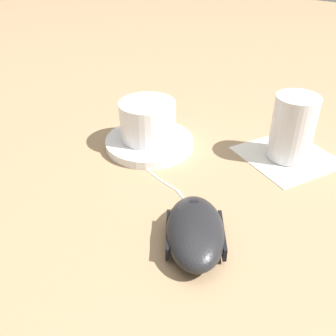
{
  "coord_description": "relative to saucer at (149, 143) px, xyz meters",
  "views": [
    {
      "loc": [
        0.39,
        0.21,
        0.31
      ],
      "look_at": [
        0.05,
        -0.03,
        0.03
      ],
      "focal_mm": 40.0,
      "sensor_mm": 36.0,
      "label": 1
    }
  ],
  "objects": [
    {
      "name": "mouse_cable",
      "position": [
        0.06,
        0.04,
        -0.01
      ],
      "size": [
        0.08,
        0.21,
        0.0
      ],
      "color": "white",
      "rests_on": "ground"
    },
    {
      "name": "saucer",
      "position": [
        0.0,
        0.0,
        0.0
      ],
      "size": [
        0.14,
        0.14,
        0.01
      ],
      "primitive_type": "cylinder",
      "color": "white",
      "rests_on": "ground"
    },
    {
      "name": "coffee_cup",
      "position": [
        -0.01,
        -0.01,
        0.04
      ],
      "size": [
        0.12,
        0.09,
        0.06
      ],
      "color": "white",
      "rests_on": "saucer"
    },
    {
      "name": "computer_mouse",
      "position": [
        0.14,
        0.18,
        0.01
      ],
      "size": [
        0.13,
        0.12,
        0.04
      ],
      "color": "black",
      "rests_on": "ground"
    },
    {
      "name": "drinking_glass",
      "position": [
        -0.1,
        0.19,
        0.04
      ],
      "size": [
        0.06,
        0.06,
        0.1
      ],
      "primitive_type": "cylinder",
      "color": "silver",
      "rests_on": "napkin_under_glass"
    },
    {
      "name": "ground_plane",
      "position": [
        0.02,
        0.12,
        -0.01
      ],
      "size": [
        3.0,
        3.0,
        0.0
      ],
      "primitive_type": "plane",
      "color": "#9E7F5B"
    },
    {
      "name": "napkin_under_glass",
      "position": [
        -0.1,
        0.19,
        -0.01
      ],
      "size": [
        0.17,
        0.17,
        0.0
      ],
      "primitive_type": "cube",
      "rotation": [
        0.0,
        0.0,
        -0.46
      ],
      "color": "silver",
      "rests_on": "ground"
    }
  ]
}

